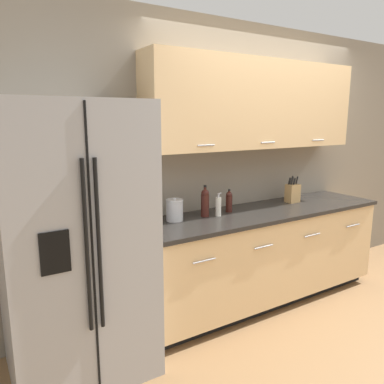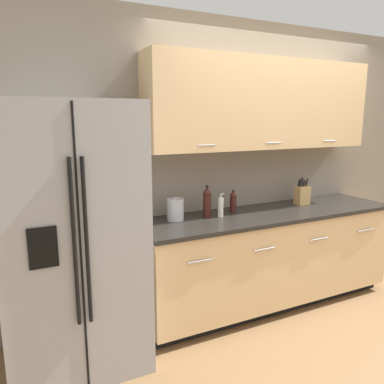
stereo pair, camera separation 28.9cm
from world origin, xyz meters
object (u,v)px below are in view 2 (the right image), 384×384
(oil_bottle, at_px, (233,202))
(steel_canister, at_px, (175,210))
(knife_block, at_px, (302,195))
(wine_bottle, at_px, (207,202))
(soap_dispenser, at_px, (221,207))
(refrigerator, at_px, (71,238))

(oil_bottle, distance_m, steel_canister, 0.56)
(knife_block, distance_m, wine_bottle, 1.06)
(wine_bottle, xyz_separation_m, steel_canister, (-0.29, 0.02, -0.04))
(steel_canister, bearing_deg, oil_bottle, 0.11)
(soap_dispenser, bearing_deg, oil_bottle, 22.43)
(steel_canister, bearing_deg, wine_bottle, -4.47)
(knife_block, relative_size, steel_canister, 1.42)
(knife_block, height_order, steel_canister, knife_block)
(soap_dispenser, distance_m, oil_bottle, 0.18)
(knife_block, xyz_separation_m, oil_bottle, (-0.78, 0.02, -0.00))
(wine_bottle, xyz_separation_m, soap_dispenser, (0.11, -0.05, -0.04))
(knife_block, relative_size, soap_dispenser, 1.36)
(refrigerator, relative_size, knife_block, 6.69)
(steel_canister, bearing_deg, refrigerator, -167.39)
(oil_bottle, xyz_separation_m, steel_canister, (-0.56, -0.00, -0.01))
(soap_dispenser, bearing_deg, knife_block, 2.76)
(refrigerator, bearing_deg, knife_block, 4.43)
(knife_block, bearing_deg, steel_canister, 179.03)
(wine_bottle, xyz_separation_m, oil_bottle, (0.28, 0.02, -0.03))
(refrigerator, distance_m, soap_dispenser, 1.27)
(refrigerator, distance_m, oil_bottle, 1.45)
(refrigerator, height_order, oil_bottle, refrigerator)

